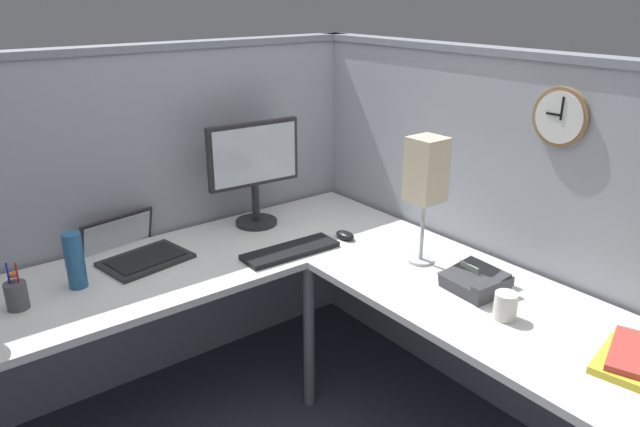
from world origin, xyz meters
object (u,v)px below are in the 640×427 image
desk_lamp_paper (426,173)px  coffee_mug (505,306)px  thermos_flask (75,260)px  pen_cup (16,295)px  computer_mouse (345,235)px  monitor (254,166)px  keyboard (290,251)px  office_phone (476,282)px  wall_clock (561,117)px  laptop (133,250)px

desk_lamp_paper → coffee_mug: 0.61m
thermos_flask → pen_cup: bearing=-170.2°
computer_mouse → pen_cup: pen_cup is taller
computer_mouse → desk_lamp_paper: size_ratio=0.20×
monitor → thermos_flask: 0.91m
keyboard → coffee_mug: (0.27, -0.90, 0.04)m
computer_mouse → thermos_flask: 1.14m
computer_mouse → keyboard: bearing=175.6°
office_phone → wall_clock: bearing=-10.1°
laptop → office_phone: laptop is taller
pen_cup → desk_lamp_paper: 1.58m
computer_mouse → pen_cup: 1.35m
pen_cup → thermos_flask: 0.23m
office_phone → coffee_mug: office_phone is taller
monitor → wall_clock: bearing=-61.8°
laptop → computer_mouse: (0.83, -0.41, -0.01)m
thermos_flask → keyboard: bearing=-16.5°
keyboard → thermos_flask: bearing=165.5°
keyboard → office_phone: size_ratio=1.98×
laptop → monitor: bearing=-1.3°
computer_mouse → office_phone: office_phone is taller
keyboard → office_phone: office_phone is taller
keyboard → computer_mouse: size_ratio=4.13×
pen_cup → office_phone: pen_cup is taller
keyboard → wall_clock: size_ratio=1.95×
desk_lamp_paper → wall_clock: (0.30, -0.37, 0.25)m
keyboard → thermos_flask: size_ratio=1.95×
monitor → office_phone: 1.15m
coffee_mug → computer_mouse: bearing=89.1°
desk_lamp_paper → coffee_mug: size_ratio=5.52×
monitor → pen_cup: monitor is taller
laptop → pen_cup: (-0.49, -0.19, 0.03)m
desk_lamp_paper → coffee_mug: (-0.11, -0.50, -0.34)m
coffee_mug → wall_clock: wall_clock is taller
keyboard → pen_cup: 1.06m
keyboard → wall_clock: wall_clock is taller
office_phone → desk_lamp_paper: bearing=84.8°
laptop → keyboard: bearing=-35.7°
office_phone → wall_clock: wall_clock is taller
monitor → thermos_flask: size_ratio=2.27×
thermos_flask → wall_clock: wall_clock is taller
monitor → desk_lamp_paper: desk_lamp_paper is taller
laptop → wall_clock: (1.22, -1.16, 0.61)m
office_phone → coffee_mug: (-0.08, -0.19, 0.01)m
monitor → coffee_mug: size_ratio=5.21×
laptop → computer_mouse: laptop is taller
coffee_mug → wall_clock: size_ratio=0.44×
monitor → thermos_flask: monitor is taller
laptop → thermos_flask: 0.32m
laptop → wall_clock: 1.79m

